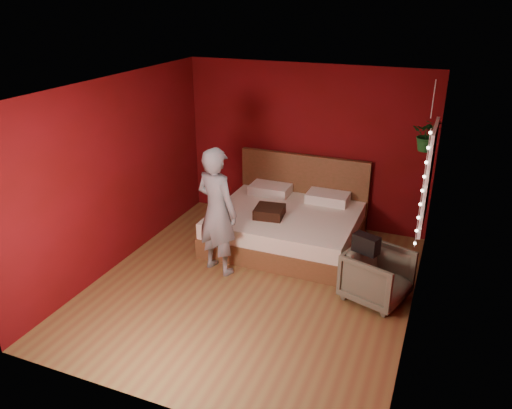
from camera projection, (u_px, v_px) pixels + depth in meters
floor at (252, 285)px, 6.61m from camera, size 4.50×4.50×0.00m
room_walls at (252, 165)px, 5.95m from camera, size 4.04×4.54×2.62m
window at (428, 176)px, 6.10m from camera, size 0.05×0.97×1.27m
fairy_lights at (422, 191)px, 5.67m from camera, size 0.04×0.04×1.45m
bed at (288, 223)px, 7.67m from camera, size 2.14×1.82×1.18m
person at (217, 211)px, 6.64m from camera, size 0.74×0.60×1.77m
armchair at (377, 276)px, 6.19m from camera, size 0.92×0.90×0.67m
handbag at (366, 244)px, 6.02m from camera, size 0.35×0.26×0.23m
throw_pillow at (270, 212)px, 7.32m from camera, size 0.46×0.46×0.15m
hanging_plant at (428, 135)px, 6.33m from camera, size 0.41×0.36×0.91m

